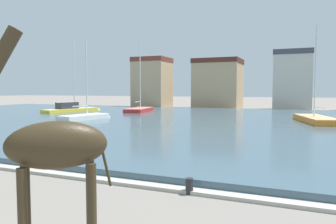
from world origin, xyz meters
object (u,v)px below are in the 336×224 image
giraffe_statue (49,151)px  sailboat_red (141,111)px  mooring_bollard (189,186)px  sailboat_orange (313,120)px  sailboat_white (88,118)px  sailboat_yellow (74,110)px

giraffe_statue → sailboat_red: bearing=115.4°
sailboat_red → mooring_bollard: bearing=-60.0°
sailboat_red → sailboat_orange: 22.10m
sailboat_orange → sailboat_white: 21.24m
sailboat_red → sailboat_yellow: (-8.26, -3.48, 0.10)m
sailboat_orange → giraffe_statue: bearing=-99.4°
giraffe_statue → sailboat_red: size_ratio=0.46×
sailboat_red → sailboat_white: bearing=-87.1°
giraffe_statue → sailboat_yellow: bearing=128.4°
sailboat_orange → mooring_bollard: bearing=-100.2°
sailboat_red → sailboat_orange: size_ratio=1.08×
giraffe_statue → sailboat_orange: (4.62, 28.06, -1.79)m
giraffe_statue → sailboat_yellow: sailboat_yellow is taller
sailboat_white → sailboat_yellow: bearing=134.9°
giraffe_statue → sailboat_orange: size_ratio=0.49×
sailboat_white → mooring_bollard: 23.56m
sailboat_red → mooring_bollard: sailboat_red is taller
giraffe_statue → sailboat_white: size_ratio=0.55×
sailboat_red → sailboat_yellow: sailboat_red is taller
giraffe_statue → sailboat_red: 38.45m
mooring_bollard → sailboat_red: bearing=120.0°
mooring_bollard → sailboat_orange: bearing=79.8°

